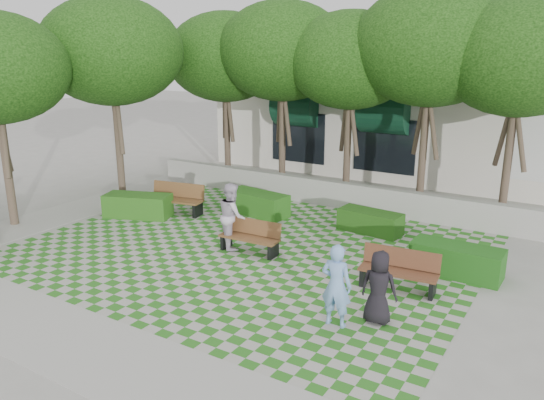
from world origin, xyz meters
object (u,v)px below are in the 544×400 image
Objects in this scene: hedge_midright at (370,222)px; bench_east at (399,271)px; person_white at (232,216)px; bench_mid at (250,237)px; bench_west at (176,199)px; person_dark at (379,287)px; person_blue at (336,285)px; hedge_midleft at (257,203)px; hedge_east at (456,260)px; hedge_west at (138,206)px.

bench_east is at bearing -59.00° from hedge_midright.
bench_east is at bearing -136.96° from person_white.
bench_west is (-4.16, 1.66, 0.06)m from bench_mid.
person_dark is 0.83× the size of person_white.
person_white reaches higher than person_blue.
person_blue is at bearing -44.95° from hedge_midleft.
person_blue reaches higher than hedge_east.
bench_east is 1.77m from person_dark.
bench_mid is at bearing -26.60° from person_dark.
bench_mid is 4.76m from person_dark.
hedge_west is at bearing -176.04° from hedge_east.
bench_mid reaches higher than hedge_west.
person_dark is at bearing -25.76° from bench_mid.
person_white is (-4.33, 2.48, 0.06)m from person_blue.
person_dark is 5.36m from person_white.
person_blue is 1.13× the size of person_dark.
hedge_east is at bearing -12.34° from bench_west.
bench_west reaches higher than hedge_midright.
person_blue is at bearing -110.83° from hedge_east.
person_white reaches higher than hedge_midleft.
bench_mid is at bearing -36.27° from person_blue.
hedge_midleft is (-3.91, -0.28, 0.05)m from hedge_midright.
person_blue is (8.66, -3.13, 0.48)m from hedge_west.
hedge_west is (-10.12, -0.70, 0.00)m from hedge_east.
person_blue is (1.53, -5.70, 0.53)m from hedge_midright.
bench_west is at bearing -151.36° from hedge_midleft.
hedge_east is 3.38m from person_dark.
hedge_midright is 1.03× the size of person_white.
person_dark reaches higher than bench_east.
bench_mid is 0.90× the size of hedge_midright.
hedge_midright is at bearing 147.87° from hedge_east.
bench_mid is at bearing -32.49° from bench_west.
bench_west reaches higher than hedge_west.
bench_east is 6.73m from hedge_midleft.
person_blue is at bearing -107.80° from bench_east.
hedge_midright is 0.88× the size of hedge_west.
hedge_west is at bearing -22.74° from person_blue.
bench_mid is 5.34m from hedge_east.
bench_west is 6.53m from hedge_midright.
hedge_east is 1.25× the size of person_blue.
person_white is (-5.79, -1.35, 0.55)m from hedge_east.
hedge_midright is at bearing 115.98° from bench_east.
hedge_midleft is at bearing 147.27° from bench_east.
hedge_midright is at bearing -70.23° from person_dark.
bench_west reaches higher than bench_east.
person_white reaches higher than hedge_west.
bench_mid is 5.01m from hedge_west.
bench_west reaches higher than bench_mid.
hedge_east is 1.16× the size of person_white.
hedge_west is 1.42× the size of person_dark.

